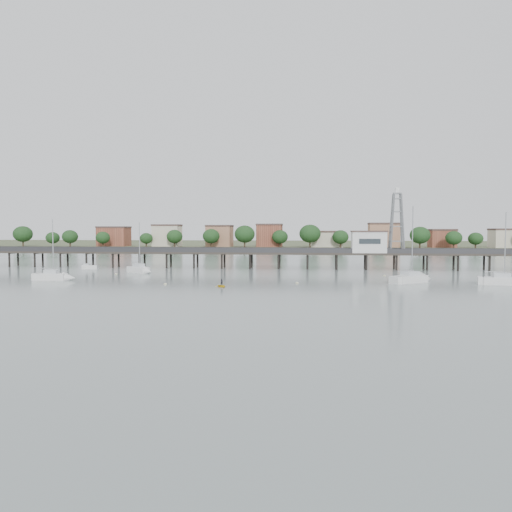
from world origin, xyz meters
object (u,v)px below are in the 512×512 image
Objects in this scene: sailboat_a at (57,277)px; sailboat_c at (416,279)px; sailboat_b at (142,270)px; pier at (265,253)px; yellow_dinghy at (222,287)px; sailboat_d at (510,281)px; white_tender at (90,267)px; lattice_tower at (397,223)px.

sailboat_a is 0.83× the size of sailboat_c.
pier is at bearing 66.50° from sailboat_b.
pier is at bearing 55.23° from yellow_dinghy.
sailboat_d reaches higher than white_tender.
sailboat_c reaches higher than sailboat_d.
sailboat_a is at bearing 137.47° from yellow_dinghy.
sailboat_c is (-1.13, -29.15, -10.47)m from lattice_tower.
lattice_tower reaches higher than sailboat_c.
yellow_dinghy is (-3.19, -40.43, -3.79)m from pier.
sailboat_b is 72.79m from sailboat_d.
sailboat_b is at bearing -163.99° from lattice_tower.
white_tender is at bearing 124.53° from sailboat_c.
lattice_tower reaches higher than sailboat_a.
sailboat_c is 35.41m from yellow_dinghy.
pier is 39.07× the size of white_tender.
yellow_dinghy is (-34.69, -40.43, -11.10)m from lattice_tower.
lattice_tower is at bearing 124.20° from sailboat_d.
yellow_dinghy is (39.11, -34.23, -0.44)m from white_tender.
yellow_dinghy is at bearing 160.63° from sailboat_c.
sailboat_b is (-25.59, -16.38, -3.14)m from pier.
sailboat_a is (-10.42, -16.91, -0.00)m from sailboat_b.
white_tender is (-73.81, -6.20, -10.66)m from lattice_tower.
lattice_tower is at bearing 0.00° from pier.
sailboat_a is 5.05× the size of yellow_dinghy.
sailboat_a is (-36.00, -33.29, -3.15)m from pier.
yellow_dinghy is at bearing -13.17° from sailboat_b.
sailboat_c is at bearing 0.02° from sailboat_a.
pier is 42.21m from sailboat_c.
sailboat_d reaches higher than yellow_dinghy.
sailboat_a is at bearing -153.75° from lattice_tower.
lattice_tower is 4.04× the size of white_tender.
sailboat_a is at bearing -137.24° from pier.
sailboat_a is 27.82m from white_tender.
pier is 10.31× the size of sailboat_c.
pier is 11.32× the size of sailboat_d.
lattice_tower is at bearing 49.83° from sailboat_c.
sailboat_d is 15.41m from sailboat_c.
lattice_tower is 31.00m from sailboat_c.
pier reaches higher than yellow_dinghy.
sailboat_a is (-81.56, -1.54, 0.01)m from sailboat_d.
sailboat_d reaches higher than pier.
pier is 30.54m from sailboat_b.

